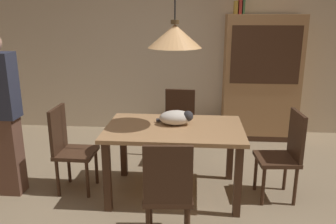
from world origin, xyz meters
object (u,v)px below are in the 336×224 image
at_px(chair_far_back, 179,123).
at_px(chair_near_front, 168,190).
at_px(chair_left_side, 69,145).
at_px(hutch_bookcase, 261,81).
at_px(book_red_tall, 240,4).
at_px(chair_right_side, 285,152).
at_px(book_yellow_short, 236,7).
at_px(book_green_slim, 243,5).
at_px(person_standing, 1,116).
at_px(dining_table, 174,136).
at_px(pendant_lamp, 175,36).
at_px(cat_sleeping, 177,117).

bearing_deg(chair_far_back, chair_near_front, -90.01).
relative_size(chair_left_side, hutch_bookcase, 0.50).
bearing_deg(book_red_tall, chair_right_side, -80.29).
bearing_deg(chair_right_side, book_yellow_short, 101.40).
relative_size(hutch_bookcase, book_yellow_short, 9.25).
xyz_separation_m(book_green_slim, person_standing, (-2.62, -1.98, -1.12)).
bearing_deg(dining_table, chair_left_side, 179.94).
xyz_separation_m(pendant_lamp, book_yellow_short, (0.75, 1.87, 0.28)).
relative_size(chair_far_back, person_standing, 0.55).
distance_m(book_yellow_short, book_green_slim, 0.11).
bearing_deg(person_standing, cat_sleeping, 6.19).
relative_size(pendant_lamp, book_green_slim, 5.00).
bearing_deg(pendant_lamp, chair_left_side, 179.94).
xyz_separation_m(chair_far_back, chair_near_front, (-0.00, -1.76, 0.00)).
distance_m(cat_sleeping, book_red_tall, 2.27).
relative_size(chair_far_back, hutch_bookcase, 0.50).
distance_m(cat_sleeping, book_yellow_short, 2.23).
height_order(hutch_bookcase, book_red_tall, book_red_tall).
bearing_deg(person_standing, book_yellow_short, 38.20).
height_order(chair_left_side, cat_sleeping, chair_left_side).
height_order(book_green_slim, person_standing, book_green_slim).
bearing_deg(hutch_bookcase, dining_table, -122.28).
relative_size(dining_table, person_standing, 0.83).
relative_size(chair_right_side, book_yellow_short, 4.65).
xyz_separation_m(chair_left_side, book_green_slim, (1.99, 1.87, 1.47)).
distance_m(chair_near_front, cat_sleeping, 1.01).
xyz_separation_m(book_red_tall, book_green_slim, (0.05, 0.00, -0.01)).
xyz_separation_m(chair_near_front, person_standing, (-1.77, 0.77, 0.34)).
distance_m(hutch_bookcase, person_standing, 3.55).
height_order(chair_left_side, book_yellow_short, book_yellow_short).
distance_m(dining_table, book_red_tall, 2.44).
distance_m(book_yellow_short, person_standing, 3.38).
distance_m(chair_left_side, hutch_bookcase, 2.99).
relative_size(dining_table, cat_sleeping, 3.56).
xyz_separation_m(dining_table, cat_sleeping, (0.02, 0.08, 0.18)).
height_order(book_red_tall, person_standing, book_red_tall).
height_order(cat_sleeping, book_yellow_short, book_yellow_short).
bearing_deg(cat_sleeping, chair_near_front, -90.81).
bearing_deg(chair_far_back, book_green_slim, 49.33).
bearing_deg(book_red_tall, chair_far_back, -129.00).
distance_m(pendant_lamp, hutch_bookcase, 2.34).
bearing_deg(book_yellow_short, chair_far_back, -126.96).
distance_m(hutch_bookcase, book_red_tall, 1.16).
relative_size(chair_left_side, chair_near_front, 1.00).
distance_m(dining_table, person_standing, 1.78).
distance_m(book_yellow_short, book_red_tall, 0.08).
distance_m(chair_left_side, chair_near_front, 1.43).
distance_m(chair_far_back, book_yellow_short, 1.89).
distance_m(chair_far_back, hutch_bookcase, 1.58).
bearing_deg(chair_right_side, person_standing, -177.68).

